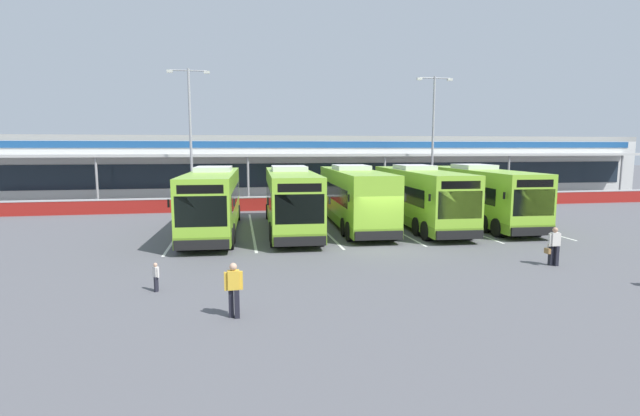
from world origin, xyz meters
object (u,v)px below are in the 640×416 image
coach_bus_centre (354,198)px  pedestrian_child (156,276)px  coach_bus_left_centre (290,200)px  pedestrian_with_handbag (554,245)px  lamp_post_centre (433,131)px  lamp_post_west (190,130)px  coach_bus_leftmost (213,202)px  coach_bus_right_centre (419,198)px  coach_bus_rightmost (479,196)px  pedestrian_near_bin (234,288)px

coach_bus_centre → pedestrian_child: (-9.92, -11.87, -1.24)m
coach_bus_left_centre → pedestrian_with_handbag: coach_bus_left_centre is taller
lamp_post_centre → coach_bus_left_centre: bearing=-139.3°
pedestrian_with_handbag → pedestrian_child: (-15.74, -0.86, -0.32)m
pedestrian_with_handbag → lamp_post_west: 27.85m
pedestrian_with_handbag → pedestrian_child: pedestrian_with_handbag is taller
lamp_post_west → lamp_post_centre: (20.63, 0.52, 0.00)m
lamp_post_west → pedestrian_child: bearing=-88.0°
coach_bus_left_centre → coach_bus_centre: size_ratio=1.00×
coach_bus_centre → pedestrian_with_handbag: coach_bus_centre is taller
coach_bus_leftmost → lamp_post_centre: lamp_post_centre is taller
coach_bus_leftmost → coach_bus_right_centre: (12.56, 0.27, 0.00)m
pedestrian_child → lamp_post_west: lamp_post_west is taller
coach_bus_centre → pedestrian_child: size_ratio=12.18×
pedestrian_child → lamp_post_west: (-0.79, 22.60, 5.75)m
coach_bus_rightmost → lamp_post_centre: (1.64, 11.51, 4.50)m
pedestrian_with_handbag → lamp_post_west: bearing=127.2°
coach_bus_leftmost → lamp_post_west: bearing=100.8°
coach_bus_centre → lamp_post_centre: bearing=48.6°
coach_bus_leftmost → lamp_post_west: 12.57m
coach_bus_right_centre → coach_bus_leftmost: bearing=-178.8°
coach_bus_centre → pedestrian_child: bearing=-129.9°
coach_bus_leftmost → pedestrian_near_bin: (1.25, -14.06, -0.91)m
lamp_post_centre → pedestrian_with_handbag: bearing=-100.4°
coach_bus_centre → coach_bus_leftmost: bearing=-174.6°
coach_bus_left_centre → lamp_post_centre: lamp_post_centre is taller
lamp_post_west → coach_bus_left_centre: bearing=-59.9°
coach_bus_rightmost → pedestrian_with_handbag: bearing=-102.9°
coach_bus_leftmost → lamp_post_west: (-2.19, 11.53, 4.50)m
pedestrian_with_handbag → lamp_post_west: size_ratio=0.15×
coach_bus_centre → coach_bus_right_centre: same height
coach_bus_centre → lamp_post_west: (-10.72, 10.73, 4.50)m
coach_bus_rightmost → lamp_post_west: lamp_post_west is taller
pedestrian_with_handbag → pedestrian_near_bin: bearing=-163.6°
coach_bus_leftmost → pedestrian_child: 11.23m
pedestrian_near_bin → lamp_post_centre: size_ratio=0.15×
coach_bus_centre → coach_bus_right_centre: 4.07m
pedestrian_child → lamp_post_west: bearing=92.0°
pedestrian_with_handbag → coach_bus_rightmost: bearing=77.1°
coach_bus_rightmost → pedestrian_with_handbag: (-2.46, -10.75, -0.93)m
coach_bus_leftmost → coach_bus_rightmost: same height
coach_bus_centre → lamp_post_centre: 15.65m
coach_bus_rightmost → pedestrian_near_bin: bearing=-136.8°
coach_bus_right_centre → lamp_post_centre: lamp_post_centre is taller
coach_bus_left_centre → coach_bus_rightmost: size_ratio=1.00×
coach_bus_centre → lamp_post_west: bearing=135.0°
pedestrian_with_handbag → lamp_post_centre: size_ratio=0.15×
coach_bus_left_centre → pedestrian_child: 12.64m
coach_bus_centre → coach_bus_right_centre: bearing=-7.5°
lamp_post_west → lamp_post_centre: size_ratio=1.00×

